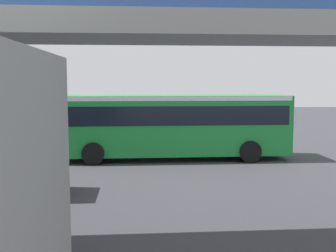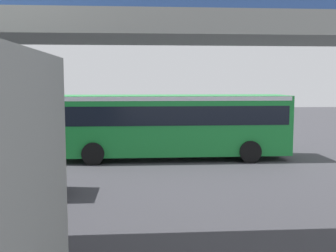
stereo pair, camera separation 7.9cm
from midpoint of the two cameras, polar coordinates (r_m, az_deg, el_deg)
The scene contains 8 objects.
ground at distance 20.53m, azimuth -3.51°, elevation -4.57°, with size 80.00×80.00×0.00m, color #38383D.
city_bus at distance 20.32m, azimuth 0.23°, elevation 0.70°, with size 11.54×2.85×3.15m.
pedestrian at distance 20.20m, azimuth -20.57°, elevation -2.58°, with size 0.38×0.38×1.79m.
traffic_sign at distance 24.82m, azimuth 11.13°, elevation 1.59°, with size 0.08×0.60×2.80m.
lane_dash_leftmost at distance 24.35m, azimuth 5.82°, elevation -2.88°, with size 2.00×0.20×0.01m, color silver.
lane_dash_left at distance 23.97m, azimuth -3.65°, elevation -3.01°, with size 2.00×0.20×0.01m, color silver.
lane_dash_centre at distance 24.25m, azimuth -13.15°, elevation -3.05°, with size 2.00×0.20×0.01m, color silver.
pedestrian_overpass at distance 9.36m, azimuth -2.61°, elevation 11.41°, with size 29.73×2.60×6.33m.
Camera 1 is at (0.34, 20.17, 3.82)m, focal length 44.09 mm.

